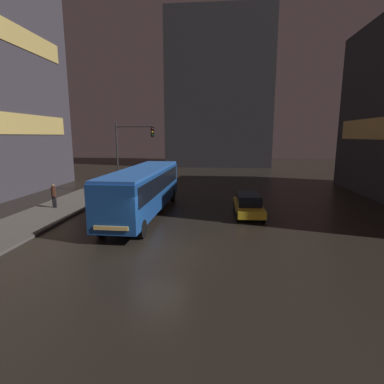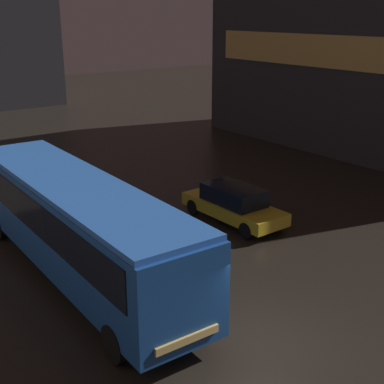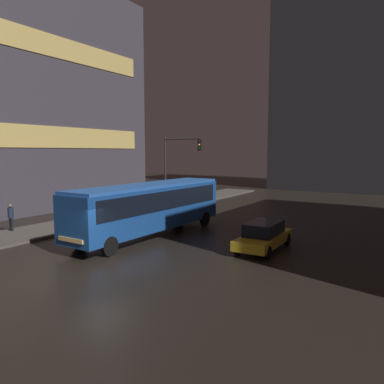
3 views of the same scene
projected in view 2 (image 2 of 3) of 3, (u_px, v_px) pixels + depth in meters
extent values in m
plane|color=black|center=(269.00, 344.00, 13.69)|extent=(120.00, 120.00, 0.00)
cube|color=#2D2D33|center=(384.00, 19.00, 32.05)|extent=(10.00, 20.50, 15.23)
cube|color=#E0B25B|center=(328.00, 52.00, 29.79)|extent=(0.24, 17.43, 1.80)
cube|color=#194793|center=(77.00, 225.00, 16.60)|extent=(2.72, 11.97, 2.51)
cube|color=black|center=(76.00, 209.00, 16.44)|extent=(2.77, 11.01, 1.10)
cube|color=blue|center=(74.00, 184.00, 16.18)|extent=(2.67, 11.73, 0.16)
cube|color=#F4CC72|center=(187.00, 339.00, 12.27)|extent=(1.75, 0.13, 0.20)
cylinder|color=black|center=(192.00, 314.00, 14.14)|extent=(0.27, 1.00, 1.00)
cylinder|color=black|center=(115.00, 344.00, 12.88)|extent=(0.27, 1.00, 1.00)
cylinder|color=black|center=(59.00, 213.00, 21.17)|extent=(0.27, 1.00, 1.00)
cylinder|color=black|center=(0.00, 226.00, 19.91)|extent=(0.27, 1.00, 1.00)
cube|color=gold|center=(233.00, 208.00, 21.55)|extent=(1.86, 4.66, 0.50)
cube|color=black|center=(234.00, 195.00, 21.36)|extent=(1.55, 2.57, 0.68)
cylinder|color=black|center=(276.00, 221.00, 20.89)|extent=(0.21, 0.64, 0.64)
cylinder|color=black|center=(246.00, 231.00, 19.96)|extent=(0.21, 0.64, 0.64)
cylinder|color=black|center=(222.00, 199.00, 23.29)|extent=(0.21, 0.64, 0.64)
cylinder|color=black|center=(193.00, 207.00, 22.36)|extent=(0.21, 0.64, 0.64)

